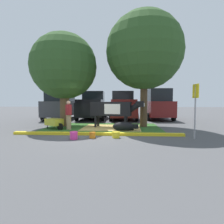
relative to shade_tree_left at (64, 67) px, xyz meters
The scene contains 18 objects.
ground_plane 4.88m from the shade_tree_left, 50.86° to the right, with size 80.00×80.00×0.00m, color #4C4C4F.
grass_island 4.35m from the shade_tree_left, 12.80° to the right, with size 6.51×4.10×0.02m, color #2D5B23.
curb_yellow 5.07m from the shade_tree_left, 48.92° to the right, with size 7.71×0.24×0.12m, color yellow.
hay_bedding 4.65m from the shade_tree_left, 11.51° to the right, with size 3.20×2.40×0.04m, color tan.
shade_tree_left is the anchor object (origin of this frame).
shade_tree_right 4.85m from the shade_tree_left, ahead, with size 4.47×4.47×6.69m.
cow_holstein 3.91m from the shade_tree_left, ahead, with size 3.11×1.08×1.53m.
calf_lying 5.20m from the shade_tree_left, 24.46° to the right, with size 1.30×0.49×0.48m.
person_handler 3.13m from the shade_tree_left, 63.61° to the right, with size 0.34×0.53×1.56m.
wheelbarrow 3.44m from the shade_tree_left, 98.59° to the right, with size 1.51×1.17×0.63m.
parking_sign 7.53m from the shade_tree_left, 26.89° to the right, with size 0.08×0.44×2.22m.
bucket_pink 5.27m from the shade_tree_left, 66.74° to the right, with size 0.33×0.33×0.31m.
bucket_orange 5.36m from the shade_tree_left, 56.04° to the right, with size 0.27×0.27×0.25m.
bucket_yellow 5.77m from the shade_tree_left, 45.10° to the right, with size 0.34×0.34×0.25m.
suv_dark_grey 5.26m from the shade_tree_left, 112.02° to the left, with size 2.25×4.67×2.52m.
pickup_truck_black 5.47m from the shade_tree_left, 79.28° to the left, with size 2.37×5.47×2.42m.
pickup_truck_maroon 6.45m from the shade_tree_left, 53.49° to the left, with size 2.37×5.47×2.42m.
suv_black 8.34m from the shade_tree_left, 36.49° to the left, with size 2.25×4.67×2.52m.
Camera 1 is at (1.47, -8.13, 1.53)m, focal length 28.72 mm.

